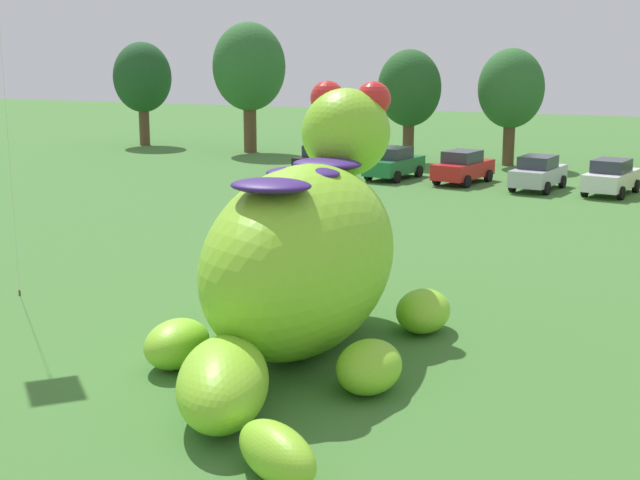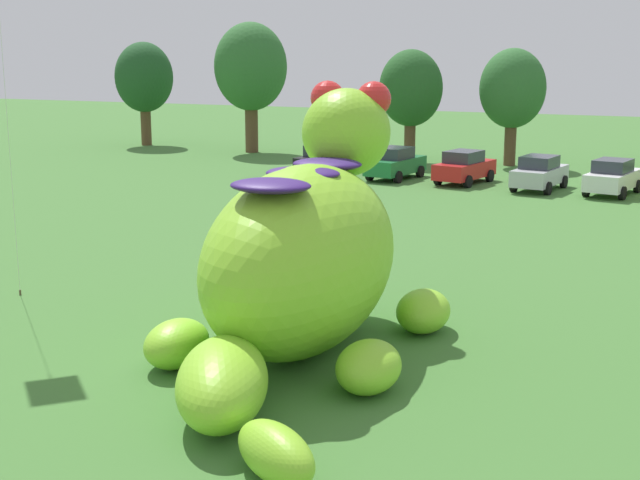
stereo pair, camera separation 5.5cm
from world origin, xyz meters
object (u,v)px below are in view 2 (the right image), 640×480
Objects in this scene: car_green at (395,163)px; spectator_by_cars at (339,247)px; car_silver at (540,173)px; car_red at (464,167)px; giant_inflatable_creature at (304,256)px; car_black at (325,160)px; car_white at (613,177)px.

car_green is 20.74m from spectator_by_cars.
car_green is 7.84m from car_silver.
car_red is 1.01× the size of car_silver.
car_black is at bearing 111.81° from giant_inflatable_creature.
giant_inflatable_creature reaches higher than spectator_by_cars.
car_green is 3.82m from car_red.
giant_inflatable_creature reaches higher than car_black.
giant_inflatable_creature reaches higher than car_green.
car_green is at bearing 174.06° from car_silver.
car_green is 1.00× the size of car_silver.
car_white is 2.55× the size of spectator_by_cars.
giant_inflatable_creature reaches higher than car_white.
car_black is at bearing 177.52° from car_white.
car_silver is (3.98, -0.70, 0.00)m from car_red.
car_silver is at bearing 81.29° from spectator_by_cars.
car_red is (7.84, 0.11, 0.00)m from car_black.
car_red and car_white have the same top height.
giant_inflatable_creature is 7.23m from spectator_by_cars.
car_black is 2.50× the size of spectator_by_cars.
spectator_by_cars is (-2.96, -19.35, -0.01)m from car_silver.
car_red is at bearing 96.11° from giant_inflatable_creature.
spectator_by_cars is at bearing -98.71° from car_silver.
giant_inflatable_creature is 26.26m from car_silver.
giant_inflatable_creature is 28.90m from car_black.
car_green is at bearing 175.56° from car_white.
spectator_by_cars is at bearing -87.10° from car_red.
car_white is (4.58, 26.14, -1.37)m from giant_inflatable_creature.
spectator_by_cars is at bearing 105.24° from giant_inflatable_creature.
car_red is at bearing 169.97° from car_silver.
car_black is 0.98× the size of car_white.
car_silver is at bearing 87.60° from giant_inflatable_creature.
giant_inflatable_creature is at bearing -83.89° from car_red.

